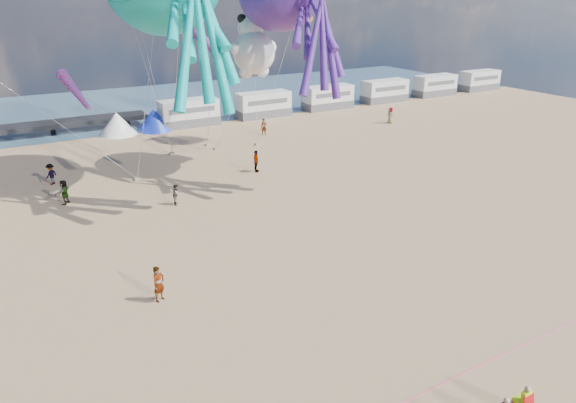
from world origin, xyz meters
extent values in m
plane|color=tan|center=(0.00, 0.00, 0.00)|extent=(120.00, 120.00, 0.00)
plane|color=#3C5E74|center=(0.00, 55.00, 0.02)|extent=(120.00, 120.00, 0.00)
cube|color=silver|center=(6.00, 40.00, 1.50)|extent=(6.60, 2.50, 3.00)
cube|color=silver|center=(15.50, 40.00, 1.50)|extent=(6.60, 2.50, 3.00)
cube|color=silver|center=(25.00, 40.00, 1.50)|extent=(6.60, 2.50, 3.00)
cube|color=silver|center=(34.50, 40.00, 1.50)|extent=(6.60, 2.50, 3.00)
cube|color=silver|center=(44.00, 40.00, 1.50)|extent=(6.60, 2.50, 3.00)
cube|color=silver|center=(53.50, 40.00, 1.50)|extent=(6.60, 2.50, 3.00)
cone|color=white|center=(-2.00, 40.00, 1.20)|extent=(4.00, 4.00, 2.40)
cone|color=#1933CC|center=(2.00, 40.00, 1.20)|extent=(4.00, 4.00, 2.40)
cylinder|color=#F2338C|center=(0.00, -5.00, 0.02)|extent=(34.00, 0.03, 0.03)
imported|color=tan|center=(-7.69, 6.17, 0.93)|extent=(0.81, 0.72, 1.86)
imported|color=#7F6659|center=(26.73, 29.58, 0.92)|extent=(0.44, 0.67, 1.83)
imported|color=#7F6659|center=(-2.92, 17.81, 0.74)|extent=(0.73, 0.86, 1.49)
imported|color=#7F6659|center=(-10.14, 26.75, 0.84)|extent=(1.04, 1.02, 1.69)
imported|color=#7F6659|center=(5.24, 21.49, 0.93)|extent=(1.31, 1.36, 1.86)
imported|color=#7F6659|center=(-9.82, 21.91, 0.89)|extent=(0.99, 1.08, 1.78)
imported|color=#7F6659|center=(11.46, 32.07, 0.87)|extent=(1.60, 1.40, 1.75)
cube|color=gray|center=(-4.06, 24.37, 0.11)|extent=(0.50, 0.35, 0.22)
cube|color=gray|center=(4.89, 29.38, 0.11)|extent=(0.50, 0.35, 0.22)
cube|color=gray|center=(9.11, 28.88, 0.11)|extent=(0.50, 0.35, 0.22)
cube|color=gray|center=(4.71, 31.13, 0.11)|extent=(0.50, 0.35, 0.22)
cube|color=gray|center=(0.63, 29.87, 0.11)|extent=(0.50, 0.35, 0.22)
camera|label=1|loc=(-12.98, -15.62, 13.94)|focal=32.00mm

